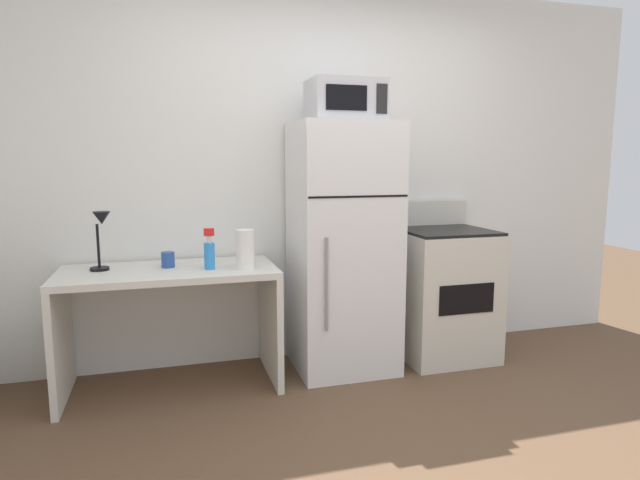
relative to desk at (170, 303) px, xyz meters
The scene contains 10 objects.
ground_plane 1.78m from the desk, 50.79° to the right, with size 12.00×12.00×0.00m, color brown.
wall_back_white 1.37m from the desk, 19.68° to the left, with size 5.00×0.10×2.60m, color white.
desk is the anchor object (origin of this frame).
desk_lamp 0.59m from the desk, behind, with size 0.14×0.12×0.35m.
paper_towel_roll 0.58m from the desk, 17.32° to the right, with size 0.11×0.11×0.24m, color white.
coffee_mug 0.27m from the desk, 90.61° to the left, with size 0.08×0.08×0.10m, color #264C99.
spray_bottle 0.40m from the desk, 18.74° to the right, with size 0.06×0.06×0.25m.
refrigerator 1.16m from the desk, ahead, with size 0.65×0.62×1.64m.
microwave 1.67m from the desk, ahead, with size 0.46×0.35×0.26m.
oven_range 1.88m from the desk, ahead, with size 0.63×0.61×1.10m.
Camera 1 is at (-1.08, -1.99, 1.40)m, focal length 30.06 mm.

